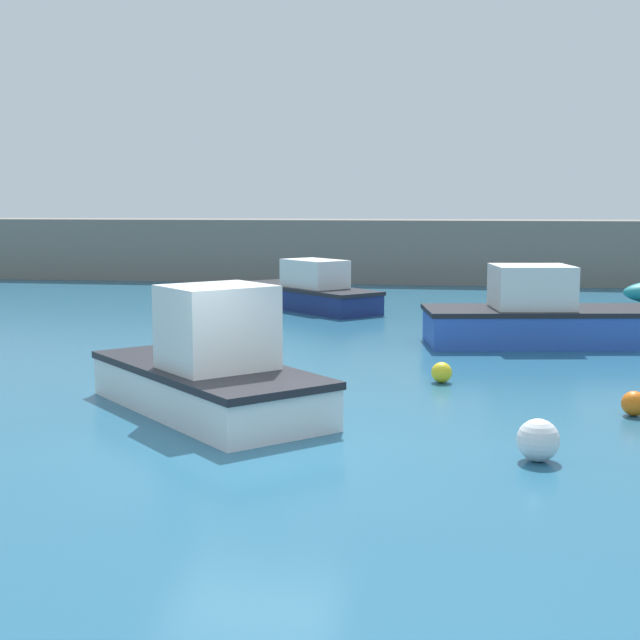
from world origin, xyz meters
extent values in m
cube|color=#235B7A|center=(0.00, 0.00, -0.10)|extent=(120.00, 120.00, 0.20)
cube|color=slate|center=(0.00, 27.49, 1.36)|extent=(45.74, 3.60, 2.72)
cube|color=navy|center=(-2.16, 16.73, 0.31)|extent=(5.34, 5.19, 0.62)
cube|color=black|center=(-2.16, 16.73, 0.68)|extent=(5.44, 5.30, 0.12)
cube|color=silver|center=(-1.84, 16.43, 1.13)|extent=(2.42, 2.40, 1.02)
cube|color=white|center=(-1.27, 2.19, 0.33)|extent=(4.86, 4.86, 0.66)
cube|color=black|center=(-1.27, 2.19, 0.72)|extent=(4.95, 4.96, 0.12)
cube|color=silver|center=(-1.02, 1.93, 1.40)|extent=(2.14, 2.14, 1.48)
cube|color=#2D56B7|center=(5.00, 10.36, 0.39)|extent=(6.20, 3.12, 0.78)
cube|color=black|center=(5.00, 10.36, 0.84)|extent=(6.32, 3.18, 0.12)
cube|color=silver|center=(4.56, 10.28, 1.37)|extent=(2.11, 1.96, 1.17)
sphere|color=orange|center=(5.72, 2.98, 0.21)|extent=(0.41, 0.41, 0.41)
sphere|color=white|center=(3.96, 0.08, 0.29)|extent=(0.58, 0.58, 0.58)
sphere|color=yellow|center=(2.54, 5.19, 0.20)|extent=(0.40, 0.40, 0.40)
camera|label=1|loc=(2.92, -11.92, 3.47)|focal=50.00mm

